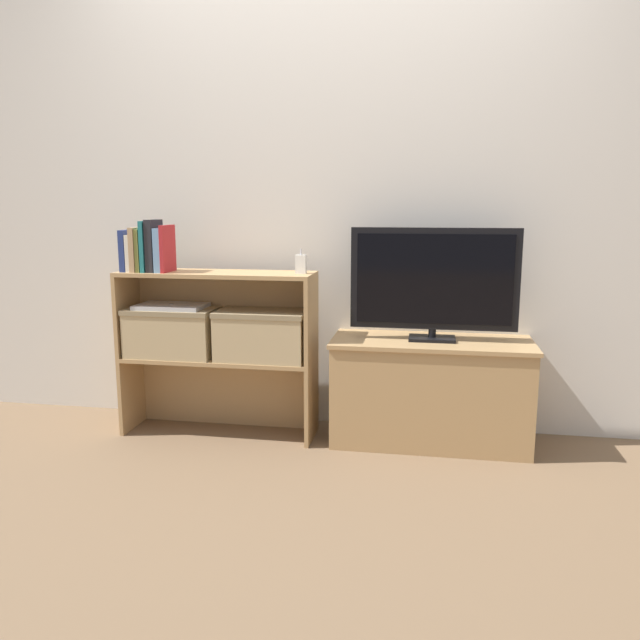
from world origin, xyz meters
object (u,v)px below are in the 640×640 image
Objects in this scene: storage_basket_left at (173,330)px; storage_basket_right at (262,333)px; book_skyblue at (162,250)px; book_crimson at (168,249)px; book_ivory at (133,253)px; baby_monitor at (301,264)px; tv at (434,281)px; book_olive at (143,250)px; book_tan at (138,249)px; book_teal at (148,246)px; book_charcoal at (154,246)px; book_navy at (127,251)px; laptop at (172,306)px; tv_stand at (430,391)px.

storage_basket_left is 1.00× the size of storage_basket_right.
book_crimson is (0.03, 0.00, 0.01)m from book_skyblue.
book_ivory is 1.52× the size of baby_monitor.
storage_basket_right is at bearing 2.62° from book_skyblue.
tv reaches higher than book_olive.
book_crimson is at bearing 0.00° from book_tan.
book_ivory reaches higher than baby_monitor.
book_teal is 0.43m from storage_basket_left.
book_teal is at bearing -177.73° from storage_basket_right.
storage_basket_left is at bearing 18.54° from book_charcoal.
book_navy is 0.94× the size of book_tan.
book_charcoal reaches higher than book_olive.
book_charcoal is 0.68m from storage_basket_right.
book_charcoal is at bearing -161.46° from storage_basket_left.
book_skyblue is at bearing 0.00° from book_charcoal.
book_charcoal is at bearing 180.00° from book_crimson.
laptop is (0.21, 0.02, -0.28)m from book_navy.
book_charcoal is (-1.36, -0.09, 0.16)m from tv.
book_charcoal is (0.09, 0.00, 0.02)m from book_tan.
storage_basket_left is at bearing 12.53° from book_teal.
book_teal is 0.71m from storage_basket_right.
book_navy is 0.46× the size of storage_basket_left.
baby_monitor is at bearing -175.23° from tv_stand.
storage_basket_left is at bearing 180.00° from storage_basket_right.
book_tan is at bearing -176.49° from tv.
tv_stand is at bearing 3.92° from book_skyblue.
book_navy is at bearing 180.00° from book_charcoal.
tv is at bearing 2.93° from storage_basket_left.
tv is at bearing -90.00° from tv_stand.
book_tan is (0.03, 0.00, 0.02)m from book_ivory.
storage_basket_right is 1.31× the size of laptop.
baby_monitor is (0.76, 0.04, -0.08)m from book_teal.
laptop is (0.13, 0.02, -0.28)m from book_olive.
tv is at bearing 3.38° from book_navy.
book_teal reaches higher than baby_monitor.
tv is 1.37m from book_charcoal.
book_tan is 0.13m from book_skyblue.
tv_stand is 1.57m from book_olive.
book_teal is 0.03m from book_charcoal.
book_tan is 0.16m from book_crimson.
storage_basket_right is at bearing 2.42° from book_charcoal.
baby_monitor is at bearing -175.37° from tv.
baby_monitor reaches higher than storage_basket_right.
book_navy reaches higher than baby_monitor.
book_charcoal is 0.43m from storage_basket_left.
tv is 1.45m from book_tan.
storage_basket_left is at bearing 97.39° from book_crimson.
book_navy is 0.60× the size of laptop.
book_skyblue is 1.79× the size of baby_monitor.
book_skyblue is 0.28m from laptop.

